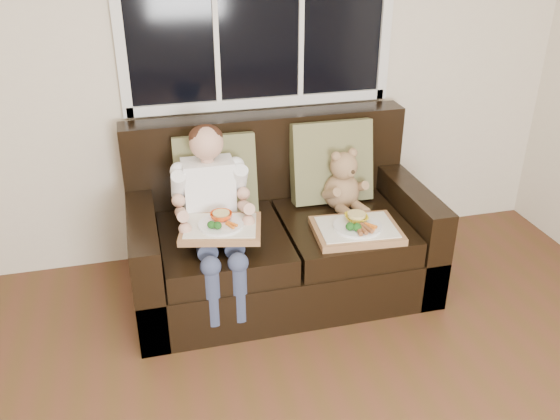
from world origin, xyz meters
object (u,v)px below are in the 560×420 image
object	(u,v)px
tray_left	(221,227)
child	(212,201)
loveseat	(279,237)
tray_right	(357,229)
teddy_bear	(343,184)

from	to	relation	value
tray_left	child	bearing A→B (deg)	110.48
child	tray_left	bearing A→B (deg)	-82.68
loveseat	tray_right	world-z (taller)	loveseat
teddy_bear	tray_right	distance (m)	0.35
loveseat	child	xyz separation A→B (m)	(-0.40, -0.12, 0.34)
tray_left	tray_right	world-z (taller)	tray_left
teddy_bear	tray_right	xyz separation A→B (m)	(-0.03, -0.33, -0.12)
child	tray_right	size ratio (longest dim) A/B	1.85
tray_left	loveseat	bearing A→B (deg)	49.00
child	teddy_bear	world-z (taller)	child
loveseat	tray_right	size ratio (longest dim) A/B	3.47
tray_left	tray_right	xyz separation A→B (m)	(0.74, -0.04, -0.09)
child	tray_right	world-z (taller)	child
loveseat	child	size ratio (longest dim) A/B	1.88
child	loveseat	bearing A→B (deg)	16.99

